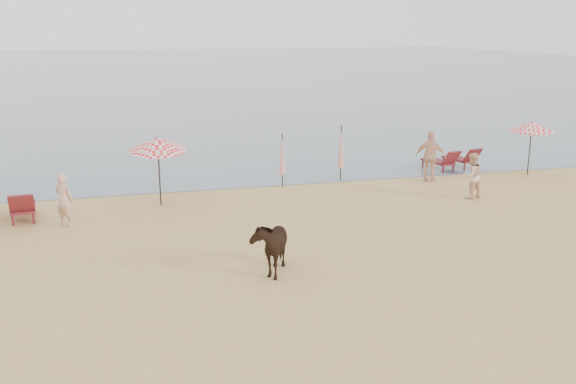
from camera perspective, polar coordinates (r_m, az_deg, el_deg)
name	(u,v)px	position (r m, az deg, el deg)	size (l,w,h in m)	color
ground	(346,298)	(14.07, 5.20, -9.36)	(120.00, 120.00, 0.00)	tan
sea	(152,67)	(92.35, -12.01, 10.78)	(160.00, 140.00, 0.06)	#51606B
lounger_cluster_right	(453,159)	(26.81, 14.42, 2.84)	(2.09, 2.04, 0.63)	maroon
umbrella_open_left_b	(158,144)	(20.93, -11.50, 4.21)	(1.83, 1.87, 2.34)	black
umbrella_open_right	(532,127)	(26.52, 20.86, 5.45)	(1.74, 1.74, 2.12)	black
umbrella_closed_left	(282,154)	(23.00, -0.51, 3.38)	(0.24, 0.24, 1.98)	black
umbrella_closed_right	(341,147)	(24.05, 4.74, 4.02)	(0.26, 0.26, 2.11)	black
cow	(270,245)	(15.19, -1.60, -4.70)	(0.73, 1.61, 1.36)	black
beachgoer_left	(64,200)	(19.71, -19.27, -0.65)	(0.58, 0.38, 1.58)	tan
beachgoer_right_a	(471,176)	(22.46, 15.99, 1.40)	(0.76, 0.59, 1.56)	#E2B48D
beachgoer_right_b	(431,156)	(24.50, 12.57, 3.11)	(1.12, 0.47, 1.91)	#E3AF8E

